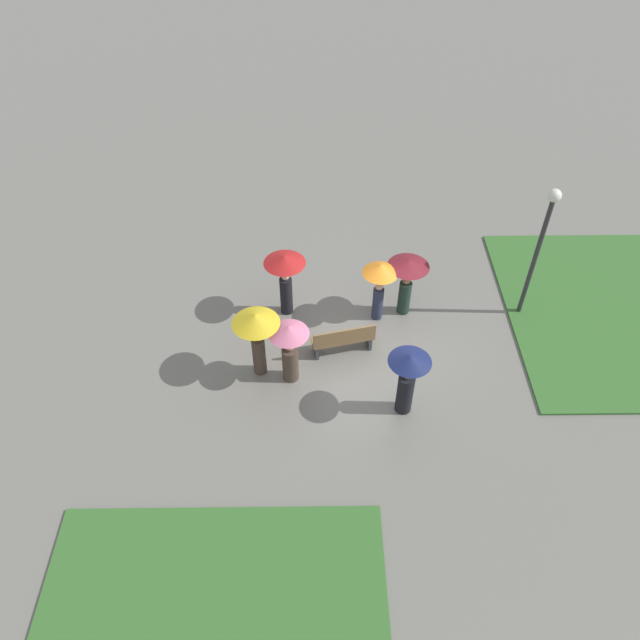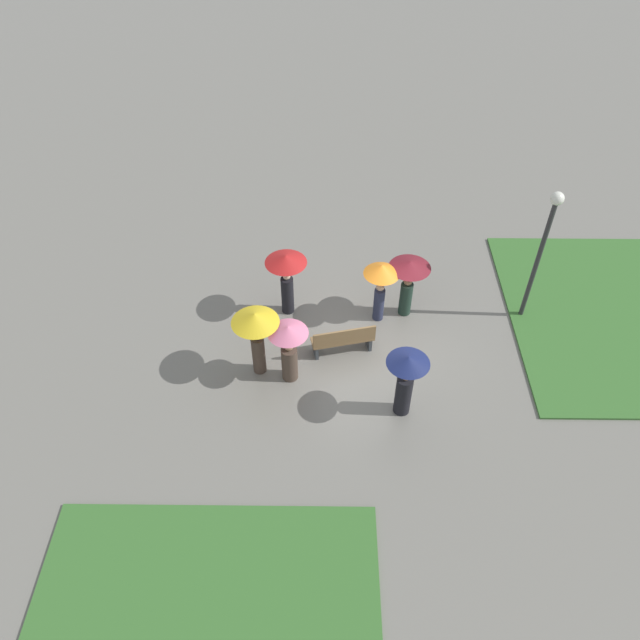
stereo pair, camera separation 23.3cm
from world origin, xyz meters
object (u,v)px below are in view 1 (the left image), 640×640
at_px(crowd_person_pink, 289,346).
at_px(crowd_person_maroon, 407,275).
at_px(lamp_post, 542,237).
at_px(crowd_person_navy, 407,376).
at_px(park_bench, 343,339).
at_px(crowd_person_red, 285,272).
at_px(crowd_person_orange, 380,278).
at_px(crowd_person_yellow, 256,329).

height_order(crowd_person_pink, crowd_person_maroon, crowd_person_maroon).
distance_m(lamp_post, crowd_person_navy, 4.93).
xyz_separation_m(park_bench, crowd_person_red, (1.46, -1.52, 0.93)).
height_order(lamp_post, crowd_person_maroon, lamp_post).
xyz_separation_m(crowd_person_navy, crowd_person_maroon, (-0.35, -3.29, 0.12)).
distance_m(lamp_post, crowd_person_orange, 4.04).
bearing_deg(crowd_person_maroon, crowd_person_pink, 7.68).
distance_m(crowd_person_maroon, crowd_person_orange, 0.76).
relative_size(crowd_person_maroon, crowd_person_orange, 0.97).
distance_m(crowd_person_pink, crowd_person_red, 2.36).
relative_size(crowd_person_red, crowd_person_orange, 1.05).
bearing_deg(crowd_person_yellow, crowd_person_red, -42.80).
xyz_separation_m(crowd_person_pink, crowd_person_red, (0.16, -2.33, 0.27)).
bearing_deg(crowd_person_navy, crowd_person_red, -12.20).
distance_m(crowd_person_navy, crowd_person_red, 4.35).
xyz_separation_m(park_bench, lamp_post, (-4.82, -1.40, 2.08)).
height_order(crowd_person_navy, crowd_person_yellow, crowd_person_yellow).
height_order(lamp_post, crowd_person_orange, lamp_post).
relative_size(crowd_person_pink, crowd_person_navy, 0.94).
relative_size(park_bench, lamp_post, 0.42).
bearing_deg(crowd_person_yellow, crowd_person_orange, -85.28).
relative_size(crowd_person_navy, crowd_person_red, 0.97).
bearing_deg(crowd_person_navy, crowd_person_maroon, -58.29).
bearing_deg(park_bench, crowd_person_maroon, -151.37).
bearing_deg(crowd_person_pink, park_bench, 70.09).
height_order(crowd_person_navy, crowd_person_maroon, crowd_person_navy).
xyz_separation_m(park_bench, crowd_person_maroon, (-1.68, -1.48, 0.83)).
distance_m(park_bench, crowd_person_pink, 1.67).
height_order(park_bench, crowd_person_navy, crowd_person_navy).
height_order(crowd_person_navy, crowd_person_orange, crowd_person_navy).
distance_m(lamp_post, crowd_person_pink, 6.66).
xyz_separation_m(park_bench, crowd_person_orange, (-0.96, -1.26, 0.91)).
relative_size(crowd_person_red, crowd_person_yellow, 0.98).
distance_m(crowd_person_red, crowd_person_yellow, 2.21).
bearing_deg(crowd_person_pink, crowd_person_navy, 17.43).
bearing_deg(crowd_person_yellow, crowd_person_pink, -132.81).
relative_size(crowd_person_navy, crowd_person_yellow, 0.95).
bearing_deg(crowd_person_pink, crowd_person_yellow, -157.81).
bearing_deg(crowd_person_orange, crowd_person_maroon, -0.18).
relative_size(lamp_post, crowd_person_yellow, 2.00).
distance_m(park_bench, crowd_person_maroon, 2.39).
xyz_separation_m(lamp_post, crowd_person_red, (6.28, -0.11, -1.15)).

